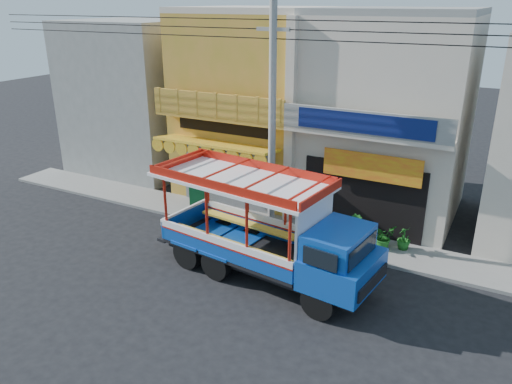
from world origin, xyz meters
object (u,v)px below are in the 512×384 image
Objects in this scene: potted_plant_a at (383,237)px; songthaew_truck at (279,235)px; potted_plant_c at (404,238)px; utility_pole at (276,107)px; green_sign at (197,199)px; potted_plant_b at (355,229)px.

songthaew_truck is at bearing 172.33° from potted_plant_a.
utility_pole is at bearing -60.58° from potted_plant_c.
green_sign is 8.63m from potted_plant_c.
potted_plant_b is at bearing 0.82° from green_sign.
utility_pole is 26.70× the size of potted_plant_b.
green_sign is at bearing -71.24° from potted_plant_c.
utility_pole reaches higher than songthaew_truck.
utility_pole is 26.70× the size of green_sign.
songthaew_truck is 7.37× the size of green_sign.
potted_plant_a is 0.73m from potted_plant_c.
potted_plant_b is (1.38, 3.66, -1.04)m from songthaew_truck.
potted_plant_b is at bearing 116.57° from potted_plant_a.
potted_plant_a is at bearing 11.57° from utility_pole.
potted_plant_c is at bearing 51.99° from songthaew_truck.
utility_pole reaches higher than potted_plant_a.
potted_plant_b is 1.75m from potted_plant_c.
green_sign is 1.22× the size of potted_plant_c.
potted_plant_b is 1.22× the size of potted_plant_c.
green_sign is (-4.00, 0.69, -4.47)m from utility_pole.
green_sign is at bearing 36.61° from potted_plant_b.
potted_plant_a is at bearing -50.95° from potted_plant_c.
utility_pole is 6.53m from potted_plant_c.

